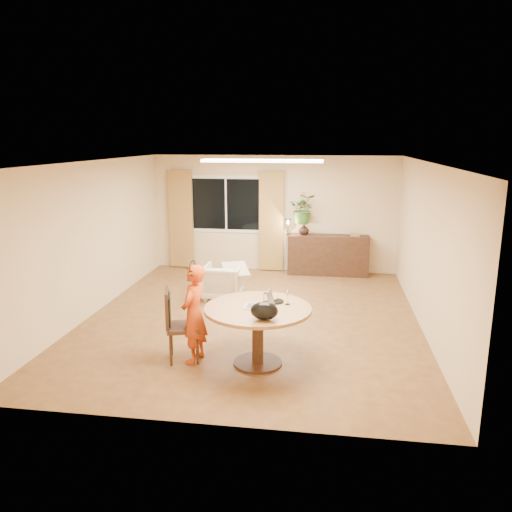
{
  "coord_description": "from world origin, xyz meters",
  "views": [
    {
      "loc": [
        1.22,
        -7.87,
        2.96
      ],
      "look_at": [
        0.09,
        -0.2,
        1.13
      ],
      "focal_mm": 35.0,
      "sensor_mm": 36.0,
      "label": 1
    }
  ],
  "objects_px": {
    "dining_table": "(258,319)",
    "child": "(194,314)",
    "armchair": "(223,282)",
    "sideboard": "(328,255)",
    "dining_chair": "(184,325)"
  },
  "relations": [
    {
      "from": "dining_table",
      "to": "child",
      "type": "relative_size",
      "value": 1.05
    },
    {
      "from": "child",
      "to": "armchair",
      "type": "height_order",
      "value": "child"
    },
    {
      "from": "child",
      "to": "dining_table",
      "type": "bearing_deg",
      "value": 101.25
    },
    {
      "from": "armchair",
      "to": "sideboard",
      "type": "distance_m",
      "value": 2.8
    },
    {
      "from": "dining_chair",
      "to": "child",
      "type": "bearing_deg",
      "value": -23.96
    },
    {
      "from": "armchair",
      "to": "dining_chair",
      "type": "bearing_deg",
      "value": 92.34
    },
    {
      "from": "dining_chair",
      "to": "sideboard",
      "type": "bearing_deg",
      "value": 51.4
    },
    {
      "from": "child",
      "to": "armchair",
      "type": "bearing_deg",
      "value": -166.35
    },
    {
      "from": "dining_chair",
      "to": "child",
      "type": "xyz_separation_m",
      "value": [
        0.15,
        -0.02,
        0.17
      ]
    },
    {
      "from": "dining_table",
      "to": "sideboard",
      "type": "xyz_separation_m",
      "value": [
        0.9,
        4.74,
        -0.19
      ]
    },
    {
      "from": "child",
      "to": "armchair",
      "type": "xyz_separation_m",
      "value": [
        -0.2,
        2.75,
        -0.35
      ]
    },
    {
      "from": "dining_chair",
      "to": "sideboard",
      "type": "height_order",
      "value": "dining_chair"
    },
    {
      "from": "dining_chair",
      "to": "armchair",
      "type": "xyz_separation_m",
      "value": [
        -0.04,
        2.73,
        -0.18
      ]
    },
    {
      "from": "dining_table",
      "to": "armchair",
      "type": "xyz_separation_m",
      "value": [
        -1.06,
        2.73,
        -0.31
      ]
    },
    {
      "from": "dining_chair",
      "to": "armchair",
      "type": "distance_m",
      "value": 2.74
    }
  ]
}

